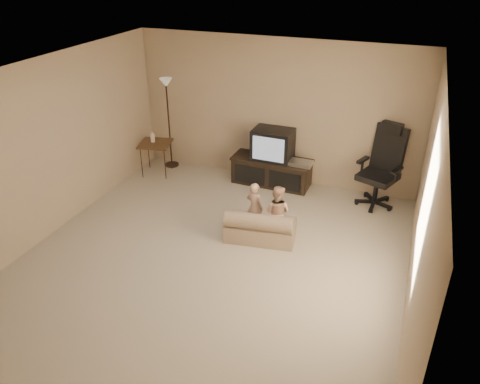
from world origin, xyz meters
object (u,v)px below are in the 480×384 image
object	(u,v)px
child_sofa	(260,228)
floor_lamp	(167,103)
office_chair	(380,177)
tv_stand	(272,162)
side_table	(155,144)
toddler_right	(277,212)
toddler_left	(255,207)

from	to	relation	value
child_sofa	floor_lamp	bearing A→B (deg)	134.50
office_chair	tv_stand	bearing A→B (deg)	-160.88
office_chair	side_table	xyz separation A→B (m)	(-3.97, -0.28, 0.10)
side_table	tv_stand	bearing A→B (deg)	9.07
office_chair	floor_lamp	xyz separation A→B (m)	(-3.88, 0.12, 0.75)
tv_stand	side_table	bearing A→B (deg)	-169.75
toddler_right	child_sofa	bearing A→B (deg)	44.01
side_table	toddler_right	xyz separation A→B (m)	(2.71, -1.27, -0.18)
toddler_left	side_table	bearing A→B (deg)	-10.64
toddler_left	child_sofa	bearing A→B (deg)	143.76
floor_lamp	child_sofa	xyz separation A→B (m)	(2.43, -1.83, -1.04)
office_chair	toddler_right	distance (m)	2.00
tv_stand	child_sofa	xyz separation A→B (m)	(0.38, -1.77, -0.23)
tv_stand	floor_lamp	bearing A→B (deg)	179.54
office_chair	side_table	size ratio (longest dim) A/B	1.66
toddler_right	floor_lamp	bearing A→B (deg)	-28.06
side_table	floor_lamp	size ratio (longest dim) A/B	0.48
tv_stand	child_sofa	size ratio (longest dim) A/B	1.35
toddler_right	toddler_left	bearing A→B (deg)	-4.07
floor_lamp	toddler_right	distance (m)	3.22
child_sofa	tv_stand	bearing A→B (deg)	93.69
office_chair	side_table	world-z (taller)	office_chair
child_sofa	toddler_left	xyz separation A→B (m)	(-0.16, 0.21, 0.19)
floor_lamp	side_table	bearing A→B (deg)	-102.48
side_table	toddler_left	world-z (taller)	side_table
toddler_left	toddler_right	bearing A→B (deg)	-171.79
tv_stand	toddler_left	bearing A→B (deg)	-80.76
child_sofa	toddler_right	size ratio (longest dim) A/B	1.29
office_chair	floor_lamp	world-z (taller)	floor_lamp
toddler_left	toddler_right	size ratio (longest dim) A/B	0.95
tv_stand	floor_lamp	size ratio (longest dim) A/B	0.84
tv_stand	floor_lamp	distance (m)	2.20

